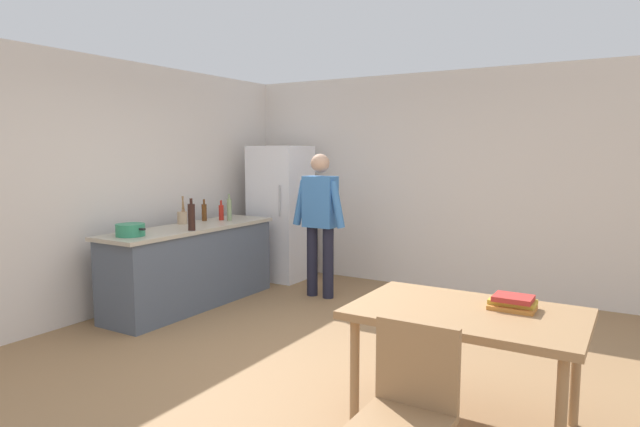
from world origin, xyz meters
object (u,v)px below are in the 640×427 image
Objects in this scene: person at (320,215)px; bottle_sauce_red at (221,212)px; bottle_vinegar_tall at (229,209)px; bottle_beer_brown at (204,212)px; dining_table at (467,322)px; bottle_wine_dark at (191,217)px; book_stack at (513,302)px; refrigerator at (281,213)px; utensil_jar at (182,217)px; cooking_pot at (130,230)px; chair at (408,406)px.

bottle_sauce_red is (-1.12, -0.46, 0.02)m from person.
bottle_beer_brown is (-0.24, -0.18, -0.03)m from bottle_vinegar_tall.
person is 1.21× the size of dining_table.
bottle_wine_dark is 3.48m from book_stack.
person reaches higher than bottle_beer_brown.
dining_table is at bearing -27.01° from bottle_vinegar_tall.
bottle_beer_brown reaches higher than bottle_sauce_red.
bottle_wine_dark is 1.42× the size of bottle_sauce_red.
bottle_beer_brown is at bearing 123.55° from bottle_wine_dark.
bottle_sauce_red is at bearing -157.82° from person.
refrigerator is 6.92× the size of bottle_beer_brown.
person is 1.51m from bottle_wine_dark.
bottle_vinegar_tall is 1.33× the size of bottle_sauce_red.
utensil_jar is at bearing -143.17° from person.
refrigerator is 1.06× the size of person.
refrigerator is at bearing 87.44° from cooking_pot.
utensil_jar is at bearing 161.76° from dining_table.
cooking_pot is at bearing -92.56° from refrigerator.
bottle_beer_brown is (-3.60, 1.53, 0.33)m from dining_table.
bottle_beer_brown is (-0.30, -1.17, 0.11)m from refrigerator.
bottle_sauce_red is 4.01m from book_stack.
bottle_sauce_red is (-0.11, -0.03, -0.04)m from bottle_vinegar_tall.
chair is at bearing -38.58° from bottle_vinegar_tall.
bottle_wine_dark reaches higher than book_stack.
chair is at bearing -30.83° from utensil_jar.
person is at bearing 142.58° from book_stack.
bottle_vinegar_tall is 0.94× the size of bottle_wine_dark.
refrigerator is at bearing 86.20° from bottle_vinegar_tall.
dining_table is 4.37× the size of utensil_jar.
utensil_jar is at bearing -116.21° from bottle_vinegar_tall.
bottle_beer_brown is at bearing 156.93° from dining_table.
utensil_jar is 0.52m from bottle_sauce_red.
bottle_vinegar_tall is (-0.07, -0.98, 0.14)m from refrigerator.
refrigerator reaches higher than utensil_jar.
chair is at bearing -101.87° from book_stack.
bottle_wine_dark is at bearing -85.62° from refrigerator.
bottle_sauce_red is at bearing 130.35° from chair.
cooking_pot is 1.67× the size of bottle_sauce_red.
bottle_vinegar_tall is 3.93m from book_stack.
person is at bearing 22.99° from bottle_vinegar_tall.
utensil_jar reaches higher than chair.
bottle_vinegar_tall is at bearing 156.73° from book_stack.
person is at bearing 36.83° from utensil_jar.
cooking_pot is 1.18× the size of bottle_wine_dark.
refrigerator is 6.45× the size of book_stack.
bottle_vinegar_tall reaches higher than chair.
bottle_beer_brown is (0.02, 0.34, 0.03)m from utensil_jar.
chair is at bearing -20.15° from cooking_pot.
bottle_sauce_red is at bearing 110.73° from bottle_wine_dark.
bottle_beer_brown is at bearing 86.37° from utensil_jar.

